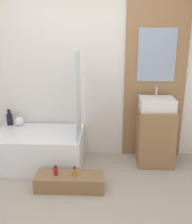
{
  "coord_description": "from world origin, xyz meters",
  "views": [
    {
      "loc": [
        0.33,
        -2.24,
        1.83
      ],
      "look_at": [
        0.22,
        0.68,
        0.94
      ],
      "focal_mm": 42.0,
      "sensor_mm": 36.0,
      "label": 1
    }
  ],
  "objects_px": {
    "vase_tall_dark": "(10,119)",
    "bottle_soap_secondary": "(75,172)",
    "bottle_soap_primary": "(56,171)",
    "vase_round_light": "(19,121)",
    "bathtub": "(40,148)",
    "sink": "(157,104)",
    "wooden_step_bench": "(70,182)"
  },
  "relations": [
    {
      "from": "vase_round_light",
      "to": "bottle_soap_secondary",
      "type": "relative_size",
      "value": 1.23
    },
    {
      "from": "vase_tall_dark",
      "to": "bottle_soap_secondary",
      "type": "bearing_deg",
      "value": -40.01
    },
    {
      "from": "sink",
      "to": "bottle_soap_secondary",
      "type": "bearing_deg",
      "value": -145.63
    },
    {
      "from": "wooden_step_bench",
      "to": "sink",
      "type": "distance_m",
      "value": 1.56
    },
    {
      "from": "wooden_step_bench",
      "to": "sink",
      "type": "relative_size",
      "value": 1.76
    },
    {
      "from": "bathtub",
      "to": "bottle_soap_primary",
      "type": "relative_size",
      "value": 10.1
    },
    {
      "from": "vase_tall_dark",
      "to": "bottle_soap_primary",
      "type": "height_order",
      "value": "vase_tall_dark"
    },
    {
      "from": "sink",
      "to": "bottle_soap_primary",
      "type": "relative_size",
      "value": 3.91
    },
    {
      "from": "bathtub",
      "to": "vase_tall_dark",
      "type": "relative_size",
      "value": 5.0
    },
    {
      "from": "bathtub",
      "to": "vase_round_light",
      "type": "xyz_separation_m",
      "value": [
        -0.36,
        0.28,
        0.31
      ]
    },
    {
      "from": "sink",
      "to": "bathtub",
      "type": "bearing_deg",
      "value": -175.48
    },
    {
      "from": "vase_round_light",
      "to": "vase_tall_dark",
      "type": "bearing_deg",
      "value": 170.7
    },
    {
      "from": "bathtub",
      "to": "bottle_soap_primary",
      "type": "distance_m",
      "value": 0.69
    },
    {
      "from": "bottle_soap_primary",
      "to": "bottle_soap_secondary",
      "type": "height_order",
      "value": "bottle_soap_primary"
    },
    {
      "from": "bottle_soap_secondary",
      "to": "vase_tall_dark",
      "type": "bearing_deg",
      "value": 139.99
    },
    {
      "from": "bathtub",
      "to": "wooden_step_bench",
      "type": "height_order",
      "value": "bathtub"
    },
    {
      "from": "bathtub",
      "to": "sink",
      "type": "distance_m",
      "value": 1.76
    },
    {
      "from": "vase_tall_dark",
      "to": "bottle_soap_secondary",
      "type": "relative_size",
      "value": 2.17
    },
    {
      "from": "sink",
      "to": "vase_round_light",
      "type": "height_order",
      "value": "sink"
    },
    {
      "from": "bathtub",
      "to": "vase_tall_dark",
      "type": "bearing_deg",
      "value": 149.35
    },
    {
      "from": "bathtub",
      "to": "sink",
      "type": "xyz_separation_m",
      "value": [
        1.64,
        0.13,
        0.64
      ]
    },
    {
      "from": "wooden_step_bench",
      "to": "vase_tall_dark",
      "type": "distance_m",
      "value": 1.45
    },
    {
      "from": "vase_tall_dark",
      "to": "bottle_soap_primary",
      "type": "relative_size",
      "value": 2.02
    },
    {
      "from": "wooden_step_bench",
      "to": "bottle_soap_primary",
      "type": "xyz_separation_m",
      "value": [
        -0.17,
        0.0,
        0.15
      ]
    },
    {
      "from": "bottle_soap_secondary",
      "to": "wooden_step_bench",
      "type": "bearing_deg",
      "value": 180.0
    },
    {
      "from": "vase_round_light",
      "to": "wooden_step_bench",
      "type": "bearing_deg",
      "value": -45.51
    },
    {
      "from": "wooden_step_bench",
      "to": "vase_tall_dark",
      "type": "xyz_separation_m",
      "value": [
        -1.02,
        0.91,
        0.49
      ]
    },
    {
      "from": "vase_tall_dark",
      "to": "bottle_soap_secondary",
      "type": "height_order",
      "value": "vase_tall_dark"
    },
    {
      "from": "wooden_step_bench",
      "to": "vase_tall_dark",
      "type": "bearing_deg",
      "value": 138.31
    },
    {
      "from": "wooden_step_bench",
      "to": "vase_round_light",
      "type": "relative_size",
      "value": 6.03
    },
    {
      "from": "vase_tall_dark",
      "to": "bottle_soap_primary",
      "type": "xyz_separation_m",
      "value": [
        0.85,
        -0.91,
        -0.35
      ]
    },
    {
      "from": "bottle_soap_secondary",
      "to": "bottle_soap_primary",
      "type": "bearing_deg",
      "value": 180.0
    }
  ]
}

